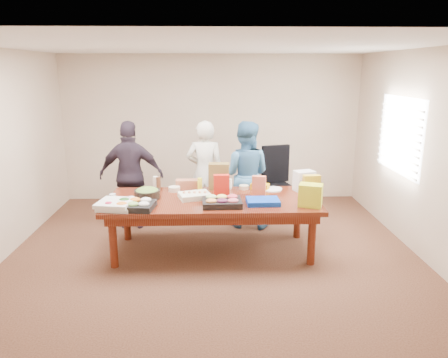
{
  "coord_description": "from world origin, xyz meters",
  "views": [
    {
      "loc": [
        -0.03,
        -5.43,
        2.43
      ],
      "look_at": [
        0.15,
        0.1,
        1.0
      ],
      "focal_mm": 34.09,
      "sensor_mm": 36.0,
      "label": 1
    }
  ],
  "objects_px": {
    "person_right": "(245,175)",
    "sheet_cake": "(195,196)",
    "person_center": "(205,172)",
    "office_chair": "(277,185)",
    "salad_bowl": "(147,194)",
    "conference_table": "(213,225)"
  },
  "relations": [
    {
      "from": "office_chair",
      "to": "person_right",
      "type": "relative_size",
      "value": 0.69
    },
    {
      "from": "sheet_cake",
      "to": "salad_bowl",
      "type": "xyz_separation_m",
      "value": [
        -0.63,
        0.02,
        0.02
      ]
    },
    {
      "from": "person_right",
      "to": "sheet_cake",
      "type": "distance_m",
      "value": 1.21
    },
    {
      "from": "conference_table",
      "to": "office_chair",
      "type": "distance_m",
      "value": 1.68
    },
    {
      "from": "conference_table",
      "to": "person_right",
      "type": "xyz_separation_m",
      "value": [
        0.51,
        0.99,
        0.46
      ]
    },
    {
      "from": "person_center",
      "to": "conference_table",
      "type": "bearing_deg",
      "value": 102.55
    },
    {
      "from": "office_chair",
      "to": "conference_table",
      "type": "bearing_deg",
      "value": -145.57
    },
    {
      "from": "conference_table",
      "to": "person_center",
      "type": "bearing_deg",
      "value": 95.45
    },
    {
      "from": "person_center",
      "to": "sheet_cake",
      "type": "height_order",
      "value": "person_center"
    },
    {
      "from": "salad_bowl",
      "to": "conference_table",
      "type": "bearing_deg",
      "value": -4.02
    },
    {
      "from": "person_center",
      "to": "office_chair",
      "type": "bearing_deg",
      "value": -167.21
    },
    {
      "from": "conference_table",
      "to": "salad_bowl",
      "type": "height_order",
      "value": "salad_bowl"
    },
    {
      "from": "sheet_cake",
      "to": "salad_bowl",
      "type": "height_order",
      "value": "salad_bowl"
    },
    {
      "from": "office_chair",
      "to": "sheet_cake",
      "type": "height_order",
      "value": "office_chair"
    },
    {
      "from": "salad_bowl",
      "to": "sheet_cake",
      "type": "bearing_deg",
      "value": -2.03
    },
    {
      "from": "person_right",
      "to": "person_center",
      "type": "bearing_deg",
      "value": -2.88
    },
    {
      "from": "salad_bowl",
      "to": "office_chair",
      "type": "bearing_deg",
      "value": 32.26
    },
    {
      "from": "office_chair",
      "to": "person_right",
      "type": "bearing_deg",
      "value": -167.52
    },
    {
      "from": "office_chair",
      "to": "person_right",
      "type": "xyz_separation_m",
      "value": [
        -0.56,
        -0.3,
        0.26
      ]
    },
    {
      "from": "person_right",
      "to": "conference_table",
      "type": "bearing_deg",
      "value": 76.46
    },
    {
      "from": "office_chair",
      "to": "salad_bowl",
      "type": "xyz_separation_m",
      "value": [
        -1.94,
        -1.23,
        0.23
      ]
    },
    {
      "from": "conference_table",
      "to": "sheet_cake",
      "type": "relative_size",
      "value": 6.98
    }
  ]
}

